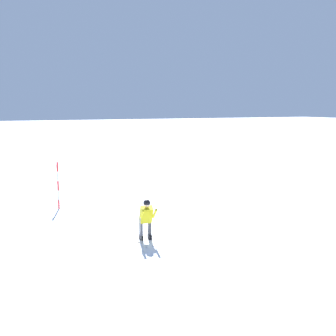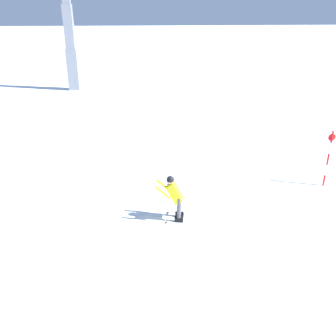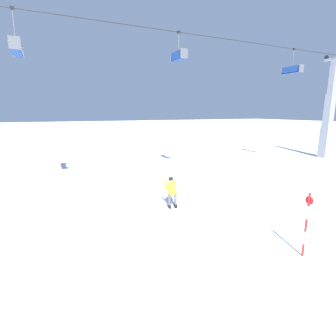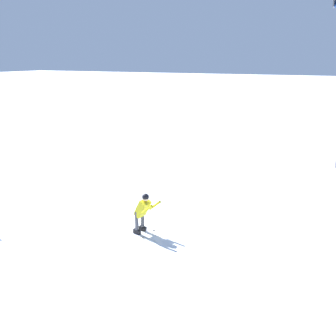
{
  "view_description": "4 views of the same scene",
  "coord_description": "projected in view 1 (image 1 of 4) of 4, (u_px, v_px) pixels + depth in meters",
  "views": [
    {
      "loc": [
        6.19,
        14.48,
        4.78
      ],
      "look_at": [
        0.31,
        1.9,
        2.69
      ],
      "focal_mm": 43.84,
      "sensor_mm": 36.0,
      "label": 1
    },
    {
      "loc": [
        -9.5,
        2.41,
        6.43
      ],
      "look_at": [
        0.11,
        1.61,
        2.19
      ],
      "focal_mm": 39.55,
      "sensor_mm": 36.0,
      "label": 2
    },
    {
      "loc": [
        -4.59,
        -9.9,
        4.77
      ],
      "look_at": [
        0.74,
        1.4,
        2.04
      ],
      "focal_mm": 27.56,
      "sensor_mm": 36.0,
      "label": 3
    },
    {
      "loc": [
        11.37,
        7.35,
        6.05
      ],
      "look_at": [
        -0.01,
        1.88,
        2.27
      ],
      "focal_mm": 39.6,
      "sensor_mm": 36.0,
      "label": 4
    }
  ],
  "objects": [
    {
      "name": "ground_plane",
      "position": [
        155.0,
        228.0,
        16.27
      ],
      "size": [
        260.0,
        260.0,
        0.0
      ],
      "primitive_type": "plane",
      "color": "white"
    },
    {
      "name": "skier_carving_main",
      "position": [
        146.0,
        217.0,
        14.56
      ],
      "size": [
        0.84,
        1.77,
        1.68
      ],
      "color": "white",
      "rests_on": "ground_plane"
    },
    {
      "name": "trail_marker_pole",
      "position": [
        58.0,
        184.0,
        19.1
      ],
      "size": [
        0.07,
        0.28,
        2.22
      ],
      "color": "red",
      "rests_on": "ground_plane"
    }
  ]
}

